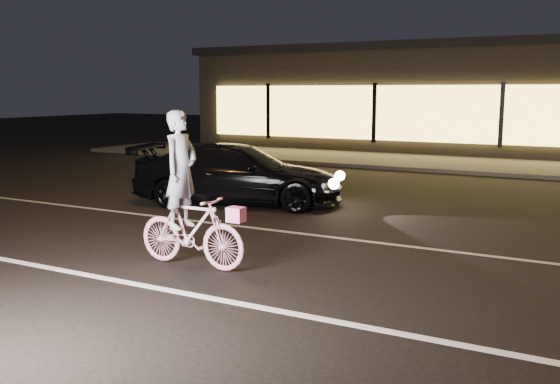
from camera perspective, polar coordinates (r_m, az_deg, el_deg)
The scene contains 7 objects.
ground at distance 8.38m, azimuth 3.01°, elevation -7.40°, with size 90.00×90.00×0.00m, color black.
lane_stripe_near at distance 7.12m, azimuth -2.24°, elevation -10.42°, with size 60.00×0.12×0.01m, color silver.
lane_stripe_far at distance 10.16m, azimuth 7.85°, elevation -4.48°, with size 60.00×0.10×0.01m, color gray.
sidewalk at distance 20.69m, azimuth 18.60°, elevation 2.26°, with size 30.00×4.00×0.12m, color #383533.
storefront at distance 26.46m, azimuth 21.07°, elevation 8.08°, with size 25.40×8.42×4.20m.
cyclist at distance 8.61m, azimuth -8.38°, elevation -1.82°, with size 1.70×0.59×2.14m.
sedan at distance 13.30m, azimuth -3.85°, elevation 1.62°, with size 4.76×3.01×1.29m.
Camera 1 is at (3.41, -7.27, 2.40)m, focal length 40.00 mm.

